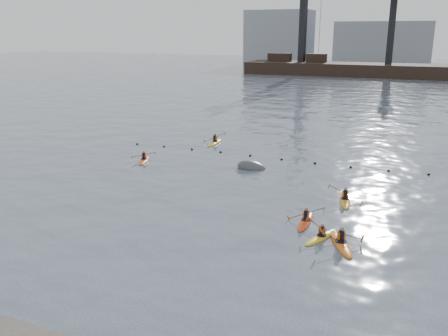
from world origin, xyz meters
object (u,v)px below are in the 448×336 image
at_px(kayaker_0, 306,221).
at_px(mooring_buoy, 252,168).
at_px(kayaker_2, 144,160).
at_px(kayaker_4, 341,243).
at_px(kayaker_1, 322,236).
at_px(kayaker_3, 345,200).
at_px(kayaker_5, 215,142).

relative_size(kayaker_0, mooring_buoy, 1.31).
bearing_deg(kayaker_2, mooring_buoy, -12.14).
relative_size(kayaker_2, kayaker_4, 0.92).
distance_m(kayaker_1, mooring_buoy, 14.06).
xyz_separation_m(kayaker_3, kayaker_5, (-14.93, 12.27, 0.00)).
xyz_separation_m(kayaker_4, kayaker_5, (-15.81, 19.18, -0.00)).
bearing_deg(mooring_buoy, kayaker_4, -52.26).
bearing_deg(kayaker_1, kayaker_5, 149.10).
distance_m(kayaker_5, mooring_buoy, 9.81).
bearing_deg(kayaker_5, kayaker_0, -55.95).
bearing_deg(kayaker_3, mooring_buoy, 136.51).
distance_m(kayaker_2, mooring_buoy, 9.64).
bearing_deg(kayaker_2, kayaker_4, -49.90).
bearing_deg(kayaker_4, kayaker_5, -75.46).
bearing_deg(kayaker_1, kayaker_0, 146.39).
height_order(kayaker_5, mooring_buoy, kayaker_5).
bearing_deg(kayaker_1, kayaker_4, -0.13).
bearing_deg(kayaker_0, kayaker_3, 70.15).
bearing_deg(mooring_buoy, kayaker_1, -54.77).
bearing_deg(kayaker_1, kayaker_2, 171.34).
height_order(kayaker_0, mooring_buoy, kayaker_0).
bearing_deg(kayaker_3, kayaker_4, -95.24).
height_order(kayaker_0, kayaker_5, kayaker_5).
bearing_deg(kayaker_4, kayaker_1, -46.09).
distance_m(kayaker_0, kayaker_4, 3.35).
height_order(kayaker_3, kayaker_4, kayaker_3).
xyz_separation_m(kayaker_1, kayaker_2, (-17.64, 10.05, 0.01)).
height_order(kayaker_0, kayaker_4, kayaker_0).
xyz_separation_m(kayaker_5, mooring_buoy, (6.59, -7.27, -0.11)).
height_order(kayaker_1, kayaker_2, kayaker_1).
distance_m(kayaker_1, kayaker_4, 1.19).
xyz_separation_m(kayaker_0, kayaker_5, (-13.38, 16.89, 0.01)).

